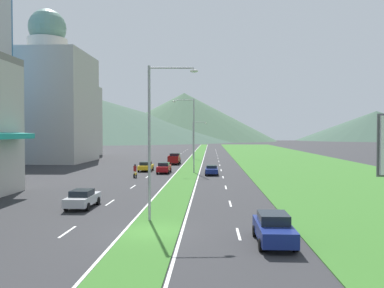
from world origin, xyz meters
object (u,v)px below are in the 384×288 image
(car_0, at_px, (212,170))
(car_4, at_px, (274,228))
(street_lamp_near, at_px, (154,132))
(car_2, at_px, (83,198))
(street_lamp_far, at_px, (195,137))
(pickup_truck_0, at_px, (174,159))
(car_3, at_px, (146,166))
(car_1, at_px, (164,168))
(motorcycle_rider, at_px, (135,172))
(street_lamp_mid, at_px, (192,131))

(car_0, height_order, car_4, car_4)
(street_lamp_near, xyz_separation_m, car_2, (-6.38, 4.37, -5.23))
(street_lamp_far, height_order, pickup_truck_0, street_lamp_far)
(car_4, height_order, pickup_truck_0, pickup_truck_0)
(car_3, xyz_separation_m, pickup_truck_0, (3.12, 14.31, 0.24))
(street_lamp_far, height_order, car_0, street_lamp_far)
(pickup_truck_0, bearing_deg, car_1, -179.84)
(pickup_truck_0, relative_size, motorcycle_rider, 2.70)
(street_lamp_far, height_order, car_1, street_lamp_far)
(street_lamp_mid, height_order, car_2, street_lamp_mid)
(car_4, xyz_separation_m, motorcycle_rider, (-13.46, 30.70, -0.07))
(street_lamp_near, xyz_separation_m, street_lamp_mid, (0.93, 31.96, 0.27))
(street_lamp_near, bearing_deg, car_0, 82.56)
(street_lamp_mid, xyz_separation_m, street_lamp_far, (-0.87, 32.00, -1.23))
(car_4, xyz_separation_m, pickup_truck_0, (-10.39, 53.86, 0.17))
(street_lamp_mid, xyz_separation_m, motorcycle_rider, (-7.24, -6.33, -5.50))
(car_4, relative_size, pickup_truck_0, 0.84)
(car_2, relative_size, car_4, 0.96)
(car_4, height_order, motorcycle_rider, motorcycle_rider)
(car_3, distance_m, motorcycle_rider, 8.85)
(car_2, bearing_deg, street_lamp_far, -6.16)
(car_1, bearing_deg, car_4, -164.34)
(street_lamp_near, bearing_deg, pickup_truck_0, 93.80)
(car_1, bearing_deg, street_lamp_mid, -87.72)
(street_lamp_near, height_order, car_0, street_lamp_near)
(street_lamp_mid, height_order, pickup_truck_0, street_lamp_mid)
(street_lamp_mid, relative_size, car_3, 2.54)
(street_lamp_near, bearing_deg, motorcycle_rider, 103.84)
(street_lamp_mid, height_order, car_3, street_lamp_mid)
(car_1, bearing_deg, car_2, 173.37)
(street_lamp_mid, height_order, car_1, street_lamp_mid)
(car_0, xyz_separation_m, car_3, (-10.24, 4.84, 0.04))
(street_lamp_mid, bearing_deg, car_4, -80.47)
(street_lamp_near, distance_m, street_lamp_far, 63.97)
(car_0, height_order, motorcycle_rider, motorcycle_rider)
(car_2, xyz_separation_m, car_3, (0.02, 30.11, -0.00))
(street_lamp_mid, relative_size, street_lamp_far, 1.28)
(car_1, xyz_separation_m, car_4, (10.34, -36.87, 0.01))
(car_1, bearing_deg, street_lamp_far, -5.76)
(street_lamp_far, xyz_separation_m, car_1, (-3.24, -32.16, -4.22))
(car_1, relative_size, pickup_truck_0, 0.89)
(pickup_truck_0, height_order, motorcycle_rider, pickup_truck_0)
(car_0, bearing_deg, motorcycle_rider, -68.50)
(motorcycle_rider, bearing_deg, pickup_truck_0, -7.56)
(car_0, height_order, car_1, car_1)
(street_lamp_near, relative_size, car_1, 2.18)
(car_0, bearing_deg, street_lamp_far, -173.65)
(car_0, relative_size, car_4, 0.94)
(street_lamp_mid, bearing_deg, car_2, -104.83)
(car_2, distance_m, motorcycle_rider, 21.26)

